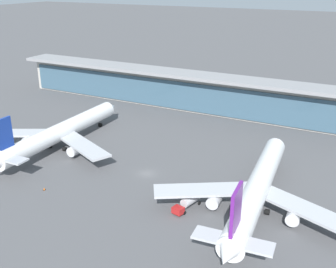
% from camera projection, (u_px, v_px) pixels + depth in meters
% --- Properties ---
extents(ground_plane, '(1200.00, 1200.00, 0.00)m').
position_uv_depth(ground_plane, '(147.00, 174.00, 112.63)').
color(ground_plane, '#515154').
extents(airliner_left_stand, '(46.74, 60.71, 16.18)m').
position_uv_depth(airliner_left_stand, '(59.00, 133.00, 127.84)').
color(airliner_left_stand, white).
rests_on(airliner_left_stand, ground).
extents(airliner_centre_stand, '(46.57, 60.81, 16.18)m').
position_uv_depth(airliner_centre_stand, '(257.00, 189.00, 93.94)').
color(airliner_centre_stand, white).
rests_on(airliner_centre_stand, ground).
extents(service_truck_under_wing_red, '(4.17, 8.88, 2.95)m').
position_uv_depth(service_truck_under_wing_red, '(188.00, 202.00, 95.28)').
color(service_truck_under_wing_red, '#B21E1E').
rests_on(service_truck_under_wing_red, ground).
extents(terminal_building, '(188.65, 12.80, 15.20)m').
position_uv_depth(terminal_building, '(223.00, 95.00, 158.10)').
color(terminal_building, '#B2ADA3').
rests_on(terminal_building, ground).
extents(safety_cone_alpha, '(0.62, 0.62, 0.70)m').
position_uv_depth(safety_cone_alpha, '(44.00, 189.00, 103.87)').
color(safety_cone_alpha, orange).
rests_on(safety_cone_alpha, ground).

